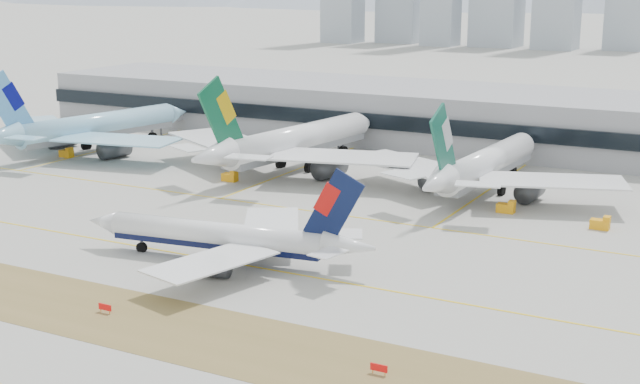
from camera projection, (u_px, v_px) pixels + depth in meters
The scene contains 12 objects.
ground at pixel (285, 261), 147.04m from camera, with size 3000.00×3000.00×0.00m, color gray.
taxiing_airliner at pixel (227, 237), 145.50m from camera, with size 51.95×44.81×17.47m.
widebody_korean at pixel (91, 128), 235.76m from camera, with size 66.28×65.81×24.10m.
widebody_eva at pixel (292, 143), 213.00m from camera, with size 71.04×70.07×25.54m.
widebody_cathay at pixel (483, 166), 190.55m from camera, with size 64.09×62.73×22.87m.
terminal at pixel (496, 119), 243.70m from camera, with size 280.00×43.10×15.00m.
hold_sign_left at pixel (105, 307), 124.14m from camera, with size 2.20×0.15×1.35m.
hold_sign_right at pixel (379, 368), 105.00m from camera, with size 2.20×0.15×1.35m.
gse_a at pixel (67, 153), 230.41m from camera, with size 3.55×2.00×2.60m.
gse_extra at pixel (601, 224), 165.10m from camera, with size 3.55×2.00×2.60m.
gse_b at pixel (230, 177), 203.47m from camera, with size 3.55×2.00×2.60m.
gse_c at pixel (507, 208), 176.58m from camera, with size 3.55×2.00×2.60m.
Camera 1 is at (71.03, -120.92, 46.02)m, focal length 50.00 mm.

